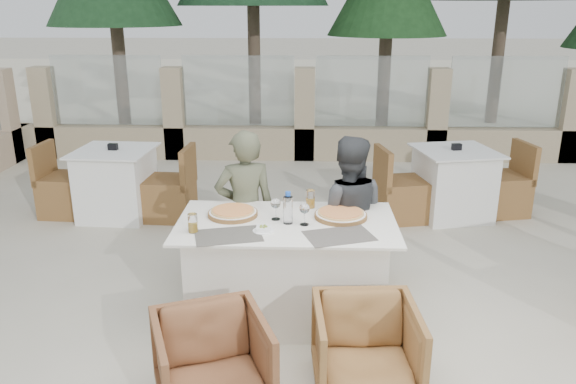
{
  "coord_description": "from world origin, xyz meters",
  "views": [
    {
      "loc": [
        0.03,
        -3.69,
        2.26
      ],
      "look_at": [
        -0.11,
        0.42,
        0.9
      ],
      "focal_mm": 35.0,
      "sensor_mm": 36.0,
      "label": 1
    }
  ],
  "objects_px": {
    "bg_table_a": "(117,183)",
    "bg_table_b": "(453,183)",
    "wine_glass_near": "(304,213)",
    "diner_left": "(245,211)",
    "armchair_far_left": "(251,242)",
    "beer_glass_right": "(310,199)",
    "pizza_left": "(233,213)",
    "armchair_near_right": "(366,350)",
    "dining_table": "(287,270)",
    "armchair_far_right": "(343,250)",
    "diner_right": "(347,217)",
    "pizza_right": "(341,214)",
    "armchair_near_left": "(212,365)",
    "water_bottle": "(288,208)",
    "beer_glass_left": "(193,223)",
    "wine_glass_centre": "(276,208)",
    "olive_dish": "(263,228)"
  },
  "relations": [
    {
      "from": "beer_glass_left",
      "to": "diner_left",
      "type": "distance_m",
      "value": 0.76
    },
    {
      "from": "bg_table_a",
      "to": "bg_table_b",
      "type": "distance_m",
      "value": 3.76
    },
    {
      "from": "diner_left",
      "to": "bg_table_b",
      "type": "xyz_separation_m",
      "value": [
        2.14,
        1.74,
        -0.29
      ]
    },
    {
      "from": "diner_right",
      "to": "bg_table_a",
      "type": "relative_size",
      "value": 0.81
    },
    {
      "from": "dining_table",
      "to": "pizza_left",
      "type": "xyz_separation_m",
      "value": [
        -0.41,
        0.12,
        0.41
      ]
    },
    {
      "from": "armchair_near_right",
      "to": "diner_left",
      "type": "xyz_separation_m",
      "value": [
        -0.86,
        1.35,
        0.39
      ]
    },
    {
      "from": "armchair_near_right",
      "to": "pizza_left",
      "type": "bearing_deg",
      "value": 129.14
    },
    {
      "from": "pizza_left",
      "to": "water_bottle",
      "type": "relative_size",
      "value": 1.56
    },
    {
      "from": "water_bottle",
      "to": "armchair_far_left",
      "type": "distance_m",
      "value": 1.08
    },
    {
      "from": "wine_glass_near",
      "to": "diner_left",
      "type": "bearing_deg",
      "value": 132.52
    },
    {
      "from": "armchair_far_right",
      "to": "diner_right",
      "type": "height_order",
      "value": "diner_right"
    },
    {
      "from": "dining_table",
      "to": "diner_left",
      "type": "bearing_deg",
      "value": 126.85
    },
    {
      "from": "beer_glass_right",
      "to": "diner_left",
      "type": "relative_size",
      "value": 0.1
    },
    {
      "from": "dining_table",
      "to": "pizza_right",
      "type": "xyz_separation_m",
      "value": [
        0.4,
        0.1,
        0.41
      ]
    },
    {
      "from": "wine_glass_near",
      "to": "armchair_near_left",
      "type": "xyz_separation_m",
      "value": [
        -0.52,
        -1.01,
        -0.57
      ]
    },
    {
      "from": "water_bottle",
      "to": "beer_glass_left",
      "type": "relative_size",
      "value": 1.79
    },
    {
      "from": "wine_glass_near",
      "to": "armchair_far_right",
      "type": "distance_m",
      "value": 0.9
    },
    {
      "from": "water_bottle",
      "to": "bg_table_b",
      "type": "bearing_deg",
      "value": 51.69
    },
    {
      "from": "armchair_far_left",
      "to": "beer_glass_right",
      "type": "bearing_deg",
      "value": 127.84
    },
    {
      "from": "armchair_far_left",
      "to": "armchair_far_right",
      "type": "distance_m",
      "value": 0.84
    },
    {
      "from": "armchair_near_left",
      "to": "armchair_near_right",
      "type": "distance_m",
      "value": 0.92
    },
    {
      "from": "olive_dish",
      "to": "diner_left",
      "type": "bearing_deg",
      "value": 106.77
    },
    {
      "from": "dining_table",
      "to": "bg_table_a",
      "type": "xyz_separation_m",
      "value": [
        -1.98,
        2.1,
        0.0
      ]
    },
    {
      "from": "diner_left",
      "to": "bg_table_a",
      "type": "relative_size",
      "value": 0.82
    },
    {
      "from": "pizza_right",
      "to": "armchair_near_right",
      "type": "distance_m",
      "value": 1.11
    },
    {
      "from": "pizza_right",
      "to": "armchair_far_right",
      "type": "relative_size",
      "value": 0.59
    },
    {
      "from": "diner_right",
      "to": "bg_table_a",
      "type": "xyz_separation_m",
      "value": [
        -2.44,
        1.7,
        -0.28
      ]
    },
    {
      "from": "pizza_left",
      "to": "armchair_far_right",
      "type": "height_order",
      "value": "pizza_left"
    },
    {
      "from": "armchair_near_left",
      "to": "pizza_left",
      "type": "bearing_deg",
      "value": 69.92
    },
    {
      "from": "wine_glass_near",
      "to": "armchair_near_right",
      "type": "xyz_separation_m",
      "value": [
        0.38,
        -0.82,
        -0.57
      ]
    },
    {
      "from": "wine_glass_centre",
      "to": "armchair_far_right",
      "type": "height_order",
      "value": "wine_glass_centre"
    },
    {
      "from": "wine_glass_centre",
      "to": "wine_glass_near",
      "type": "xyz_separation_m",
      "value": [
        0.21,
        -0.1,
        0.0
      ]
    },
    {
      "from": "wine_glass_centre",
      "to": "armchair_far_right",
      "type": "xyz_separation_m",
      "value": [
        0.54,
        0.52,
        -0.56
      ]
    },
    {
      "from": "armchair_far_left",
      "to": "pizza_right",
      "type": "bearing_deg",
      "value": 127.35
    },
    {
      "from": "wine_glass_near",
      "to": "bg_table_a",
      "type": "distance_m",
      "value": 3.05
    },
    {
      "from": "beer_glass_left",
      "to": "olive_dish",
      "type": "xyz_separation_m",
      "value": [
        0.49,
        0.03,
        -0.04
      ]
    },
    {
      "from": "pizza_left",
      "to": "water_bottle",
      "type": "xyz_separation_m",
      "value": [
        0.42,
        -0.14,
        0.1
      ]
    },
    {
      "from": "pizza_left",
      "to": "bg_table_a",
      "type": "height_order",
      "value": "pizza_left"
    },
    {
      "from": "pizza_left",
      "to": "armchair_near_right",
      "type": "height_order",
      "value": "pizza_left"
    },
    {
      "from": "beer_glass_left",
      "to": "water_bottle",
      "type": "bearing_deg",
      "value": 16.14
    },
    {
      "from": "water_bottle",
      "to": "diner_right",
      "type": "height_order",
      "value": "diner_right"
    },
    {
      "from": "pizza_right",
      "to": "diner_right",
      "type": "bearing_deg",
      "value": 77.04
    },
    {
      "from": "beer_glass_right",
      "to": "diner_left",
      "type": "xyz_separation_m",
      "value": [
        -0.53,
        0.16,
        -0.17
      ]
    },
    {
      "from": "beer_glass_right",
      "to": "bg_table_b",
      "type": "relative_size",
      "value": 0.09
    },
    {
      "from": "beer_glass_right",
      "to": "bg_table_b",
      "type": "bearing_deg",
      "value": 49.8
    },
    {
      "from": "pizza_right",
      "to": "wine_glass_centre",
      "type": "relative_size",
      "value": 2.13
    },
    {
      "from": "beer_glass_right",
      "to": "armchair_far_left",
      "type": "relative_size",
      "value": 0.24
    },
    {
      "from": "wine_glass_near",
      "to": "bg_table_a",
      "type": "bearing_deg",
      "value": 134.35
    },
    {
      "from": "dining_table",
      "to": "armchair_far_right",
      "type": "relative_size",
      "value": 2.41
    },
    {
      "from": "pizza_right",
      "to": "diner_right",
      "type": "relative_size",
      "value": 0.3
    }
  ]
}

